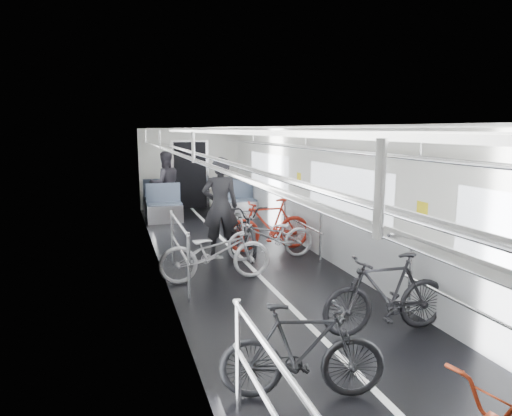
{
  "coord_description": "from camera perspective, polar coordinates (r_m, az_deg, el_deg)",
  "views": [
    {
      "loc": [
        -2.2,
        -6.75,
        2.39
      ],
      "look_at": [
        0.0,
        0.29,
        1.11
      ],
      "focal_mm": 32.0,
      "sensor_mm": 36.0,
      "label": 1
    }
  ],
  "objects": [
    {
      "name": "bike_right_near",
      "position": [
        5.65,
        15.99,
        -10.26
      ],
      "size": [
        1.63,
        0.54,
        0.96
      ],
      "primitive_type": "imported",
      "rotation": [
        0.0,
        0.0,
        -1.62
      ],
      "color": "black",
      "rests_on": "floor"
    },
    {
      "name": "bike_left_far",
      "position": [
        7.27,
        -5.11,
        -5.49
      ],
      "size": [
        1.79,
        0.66,
        0.94
      ],
      "primitive_type": "imported",
      "rotation": [
        0.0,
        0.0,
        1.55
      ],
      "color": "#AAA9AE",
      "rests_on": "floor"
    },
    {
      "name": "bike_right_mid",
      "position": [
        8.43,
        1.9,
        -3.53
      ],
      "size": [
        1.66,
        0.58,
        0.87
      ],
      "primitive_type": "imported",
      "rotation": [
        0.0,
        0.0,
        -1.57
      ],
      "color": "#9D9EA1",
      "rests_on": "floor"
    },
    {
      "name": "person_seated",
      "position": [
        12.76,
        -11.27,
        2.95
      ],
      "size": [
        0.97,
        0.81,
        1.79
      ],
      "primitive_type": "imported",
      "rotation": [
        0.0,
        0.0,
        3.3
      ],
      "color": "#2D2A32",
      "rests_on": "floor"
    },
    {
      "name": "bike_right_far",
      "position": [
        9.02,
        1.64,
        -2.11
      ],
      "size": [
        1.72,
        0.49,
        1.03
      ],
      "primitive_type": "imported",
      "rotation": [
        0.0,
        0.0,
        -1.57
      ],
      "color": "maroon",
      "rests_on": "floor"
    },
    {
      "name": "person_standing",
      "position": [
        8.65,
        -4.48,
        0.18
      ],
      "size": [
        0.74,
        0.54,
        1.87
      ],
      "primitive_type": "imported",
      "rotation": [
        0.0,
        0.0,
        3.0
      ],
      "color": "black",
      "rests_on": "floor"
    },
    {
      "name": "car_shell",
      "position": [
        8.9,
        -2.86,
        1.7
      ],
      "size": [
        3.02,
        14.01,
        2.41
      ],
      "color": "black",
      "rests_on": "ground"
    },
    {
      "name": "bike_aisle",
      "position": [
        8.74,
        -1.63,
        -2.59
      ],
      "size": [
        0.73,
        1.94,
        1.01
      ],
      "primitive_type": "imported",
      "rotation": [
        0.0,
        0.0,
        -0.03
      ],
      "color": "black",
      "rests_on": "floor"
    },
    {
      "name": "bike_left_mid",
      "position": [
        4.25,
        5.8,
        -17.37
      ],
      "size": [
        1.54,
        0.81,
        0.89
      ],
      "primitive_type": "imported",
      "rotation": [
        0.0,
        0.0,
        1.29
      ],
      "color": "black",
      "rests_on": "floor"
    }
  ]
}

